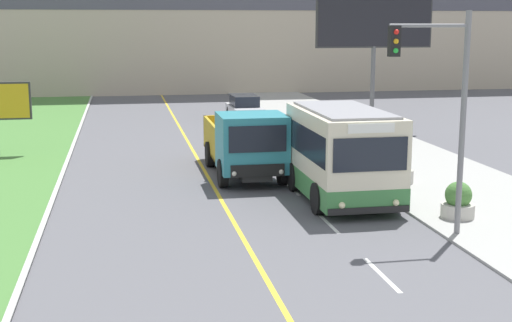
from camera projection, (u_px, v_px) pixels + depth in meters
city_bus at (343, 155)px, 23.61m from camera, size 2.75×5.50×3.11m
dump_truck at (247, 146)px, 26.92m from camera, size 2.51×6.79×2.62m
car_distant at (245, 108)px, 44.20m from camera, size 1.80×4.30×1.45m
traffic_light_mast at (443, 96)px, 19.13m from camera, size 2.28×0.32×6.20m
billboard_large at (374, 24)px, 37.44m from camera, size 6.35×0.24×7.52m
planter_round_near at (458, 202)px, 21.47m from camera, size 1.01×1.01×1.11m
planter_round_second at (401, 170)px, 26.11m from camera, size 0.93×0.93×1.12m
planter_round_third at (359, 147)px, 30.73m from camera, size 1.04×1.04×1.18m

